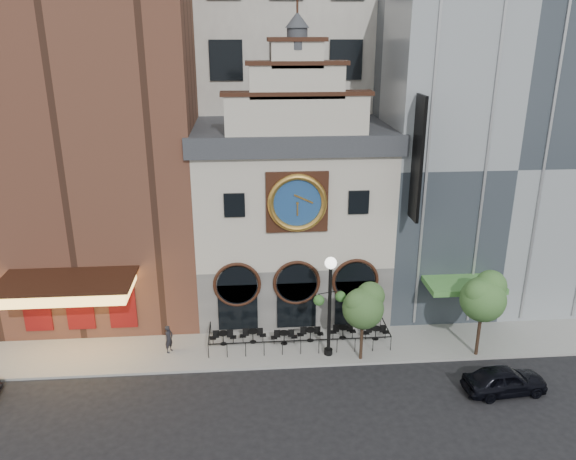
{
  "coord_description": "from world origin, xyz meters",
  "views": [
    {
      "loc": [
        -2.95,
        -26.87,
        17.93
      ],
      "look_at": [
        -0.36,
        6.0,
        6.11
      ],
      "focal_mm": 35.0,
      "sensor_mm": 36.0,
      "label": 1
    }
  ],
  "objects_px": {
    "tree_left": "(364,305)",
    "bistro_5": "(376,332)",
    "bistro_0": "(223,337)",
    "bistro_3": "(310,334)",
    "car_right": "(505,380)",
    "bistro_4": "(343,331)",
    "bistro_2": "(284,337)",
    "pedestrian": "(169,339)",
    "tree_right": "(484,296)",
    "bistro_1": "(253,335)",
    "lamppost": "(330,296)"
  },
  "relations": [
    {
      "from": "bistro_1",
      "to": "tree_left",
      "type": "height_order",
      "value": "tree_left"
    },
    {
      "from": "bistro_2",
      "to": "bistro_5",
      "type": "bearing_deg",
      "value": 1.08
    },
    {
      "from": "bistro_1",
      "to": "bistro_4",
      "type": "height_order",
      "value": "same"
    },
    {
      "from": "car_right",
      "to": "pedestrian",
      "type": "xyz_separation_m",
      "value": [
        -17.85,
        5.11,
        0.26
      ]
    },
    {
      "from": "pedestrian",
      "to": "tree_right",
      "type": "xyz_separation_m",
      "value": [
        17.81,
        -1.64,
        2.9
      ]
    },
    {
      "from": "bistro_0",
      "to": "lamppost",
      "type": "relative_size",
      "value": 0.26
    },
    {
      "from": "tree_left",
      "to": "bistro_5",
      "type": "bearing_deg",
      "value": 57.39
    },
    {
      "from": "bistro_4",
      "to": "tree_right",
      "type": "xyz_separation_m",
      "value": [
        7.46,
        -2.34,
        3.28
      ]
    },
    {
      "from": "pedestrian",
      "to": "tree_left",
      "type": "xyz_separation_m",
      "value": [
        11.03,
        -1.56,
        2.54
      ]
    },
    {
      "from": "bistro_0",
      "to": "bistro_3",
      "type": "relative_size",
      "value": 1.0
    },
    {
      "from": "bistro_2",
      "to": "pedestrian",
      "type": "height_order",
      "value": "pedestrian"
    },
    {
      "from": "bistro_1",
      "to": "pedestrian",
      "type": "distance_m",
      "value": 4.94
    },
    {
      "from": "bistro_4",
      "to": "bistro_5",
      "type": "bearing_deg",
      "value": -7.59
    },
    {
      "from": "bistro_0",
      "to": "tree_right",
      "type": "distance_m",
      "value": 15.23
    },
    {
      "from": "bistro_0",
      "to": "bistro_2",
      "type": "xyz_separation_m",
      "value": [
        3.63,
        -0.24,
        0.0
      ]
    },
    {
      "from": "bistro_2",
      "to": "bistro_0",
      "type": "bearing_deg",
      "value": 176.18
    },
    {
      "from": "bistro_5",
      "to": "tree_right",
      "type": "height_order",
      "value": "tree_right"
    },
    {
      "from": "bistro_2",
      "to": "lamppost",
      "type": "xyz_separation_m",
      "value": [
        2.48,
        -1.33,
        3.29
      ]
    },
    {
      "from": "bistro_5",
      "to": "tree_left",
      "type": "relative_size",
      "value": 0.34
    },
    {
      "from": "bistro_3",
      "to": "tree_left",
      "type": "distance_m",
      "value": 4.51
    },
    {
      "from": "bistro_4",
      "to": "bistro_5",
      "type": "xyz_separation_m",
      "value": [
        1.97,
        -0.26,
        0.0
      ]
    },
    {
      "from": "bistro_1",
      "to": "pedestrian",
      "type": "height_order",
      "value": "pedestrian"
    },
    {
      "from": "lamppost",
      "to": "tree_right",
      "type": "bearing_deg",
      "value": -20.21
    },
    {
      "from": "bistro_1",
      "to": "pedestrian",
      "type": "relative_size",
      "value": 0.93
    },
    {
      "from": "bistro_4",
      "to": "bistro_5",
      "type": "relative_size",
      "value": 1.0
    },
    {
      "from": "bistro_3",
      "to": "bistro_5",
      "type": "relative_size",
      "value": 1.0
    },
    {
      "from": "bistro_2",
      "to": "tree_right",
      "type": "relative_size",
      "value": 0.31
    },
    {
      "from": "bistro_1",
      "to": "tree_right",
      "type": "relative_size",
      "value": 0.31
    },
    {
      "from": "bistro_0",
      "to": "bistro_5",
      "type": "relative_size",
      "value": 1.0
    },
    {
      "from": "bistro_2",
      "to": "tree_left",
      "type": "xyz_separation_m",
      "value": [
        4.3,
        -1.89,
        2.93
      ]
    },
    {
      "from": "bistro_3",
      "to": "bistro_0",
      "type": "bearing_deg",
      "value": 179.87
    },
    {
      "from": "bistro_5",
      "to": "tree_left",
      "type": "height_order",
      "value": "tree_left"
    },
    {
      "from": "bistro_0",
      "to": "bistro_3",
      "type": "height_order",
      "value": "same"
    },
    {
      "from": "bistro_4",
      "to": "pedestrian",
      "type": "distance_m",
      "value": 10.37
    },
    {
      "from": "tree_right",
      "to": "bistro_5",
      "type": "bearing_deg",
      "value": 159.3
    },
    {
      "from": "bistro_2",
      "to": "bistro_4",
      "type": "height_order",
      "value": "same"
    },
    {
      "from": "bistro_3",
      "to": "bistro_4",
      "type": "xyz_separation_m",
      "value": [
        2.01,
        0.14,
        0.0
      ]
    },
    {
      "from": "bistro_3",
      "to": "tree_right",
      "type": "height_order",
      "value": "tree_right"
    },
    {
      "from": "bistro_0",
      "to": "tree_left",
      "type": "bearing_deg",
      "value": -15.07
    },
    {
      "from": "bistro_0",
      "to": "lamppost",
      "type": "distance_m",
      "value": 7.11
    },
    {
      "from": "bistro_1",
      "to": "bistro_5",
      "type": "bearing_deg",
      "value": -1.74
    },
    {
      "from": "bistro_1",
      "to": "bistro_2",
      "type": "xyz_separation_m",
      "value": [
        1.85,
        -0.33,
        0.0
      ]
    },
    {
      "from": "bistro_2",
      "to": "bistro_4",
      "type": "distance_m",
      "value": 3.63
    },
    {
      "from": "bistro_3",
      "to": "tree_right",
      "type": "relative_size",
      "value": 0.31
    },
    {
      "from": "bistro_0",
      "to": "bistro_1",
      "type": "xyz_separation_m",
      "value": [
        1.78,
        0.09,
        0.0
      ]
    },
    {
      "from": "bistro_0",
      "to": "pedestrian",
      "type": "relative_size",
      "value": 0.93
    },
    {
      "from": "bistro_5",
      "to": "car_right",
      "type": "height_order",
      "value": "car_right"
    },
    {
      "from": "bistro_5",
      "to": "car_right",
      "type": "xyz_separation_m",
      "value": [
        5.54,
        -5.54,
        0.12
      ]
    },
    {
      "from": "bistro_3",
      "to": "bistro_4",
      "type": "relative_size",
      "value": 1.0
    },
    {
      "from": "bistro_3",
      "to": "car_right",
      "type": "height_order",
      "value": "car_right"
    }
  ]
}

